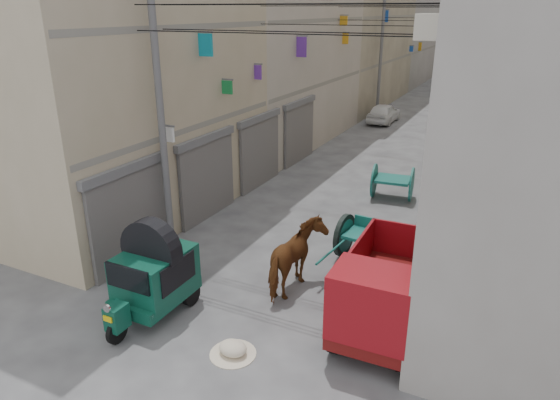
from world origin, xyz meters
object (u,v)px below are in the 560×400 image
Objects in this scene: horse at (297,259)px; distant_car_green at (444,87)px; mini_truck at (381,299)px; feed_sack at (233,348)px; auto_rickshaw at (153,272)px; distant_car_white at (384,113)px; distant_car_grey at (467,126)px; second_cart at (393,181)px; tonga_cart at (363,239)px.

horse is 34.30m from distant_car_green.
mini_truck is 3.27m from feed_sack.
distant_car_green is (-1.79, 37.16, 0.45)m from feed_sack.
feed_sack is (2.43, -0.55, -0.90)m from auto_rickshaw.
auto_rickshaw is 23.12m from distant_car_white.
distant_car_grey is at bearing -95.33° from horse.
second_cart is 13.76m from distant_car_white.
distant_car_grey is at bearing 85.27° from feed_sack.
auto_rickshaw is 0.72× the size of distant_car_white.
distant_car_white is 13.59m from distant_car_green.
distant_car_white is (-4.43, 18.43, -0.05)m from tonga_cart.
distant_car_grey is (1.23, 11.90, -0.13)m from second_cart.
auto_rickshaw is 0.69× the size of mini_truck.
distant_car_white is at bearing 92.05° from auto_rickshaw.
distant_car_white reaches higher than distant_car_grey.
distant_car_green is (-4.34, 35.29, -0.39)m from mini_truck.
second_cart is (-0.50, 5.24, 0.04)m from tonga_cart.
feed_sack is 0.18× the size of distant_car_grey.
tonga_cart reaches higher than distant_car_white.
distant_car_grey is 15.23m from distant_car_green.
horse is at bearing -99.75° from second_cart.
distant_car_green is at bearing -95.32° from distant_car_white.
distant_car_grey is at bearing 78.15° from second_cart.
distant_car_green is at bearing 88.85° from auto_rickshaw.
distant_car_white is at bearing 100.66° from second_cart.
second_cart is at bearing 101.16° from mini_truck.
auto_rickshaw is 1.22× the size of horse.
feed_sack is (-1.12, -5.22, -0.50)m from tonga_cart.
auto_rickshaw reaches higher than distant_car_green.
tonga_cart reaches higher than distant_car_green.
auto_rickshaw is 3.47m from horse.
tonga_cart is 5.36m from feed_sack.
tonga_cart is at bearing -90.50° from second_cart.
mini_truck is at bearing -61.05° from tonga_cart.
distant_car_green reaches higher than distant_car_grey.
horse is at bearing -102.22° from distant_car_grey.
second_cart reaches higher than feed_sack.
distant_car_grey is at bearing 84.33° from distant_car_green.
auto_rickshaw is at bearing 69.50° from distant_car_green.
distant_car_green is at bearing 92.76° from feed_sack.
distant_car_green is at bearing 96.71° from distant_car_grey.
feed_sack is 22.45m from distant_car_grey.
feed_sack is 0.17× the size of distant_car_white.
horse is at bearing 42.74° from auto_rickshaw.
mini_truck is at bearing 14.62° from auto_rickshaw.
second_cart reaches higher than distant_car_green.
distant_car_white is at bearing 97.97° from feed_sack.
second_cart is (-1.93, 8.60, -0.30)m from mini_truck.
mini_truck is 1.77× the size of horse.
distant_car_grey is (5.16, -1.28, -0.05)m from distant_car_white.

